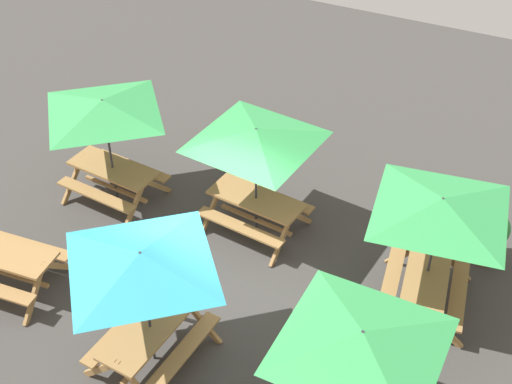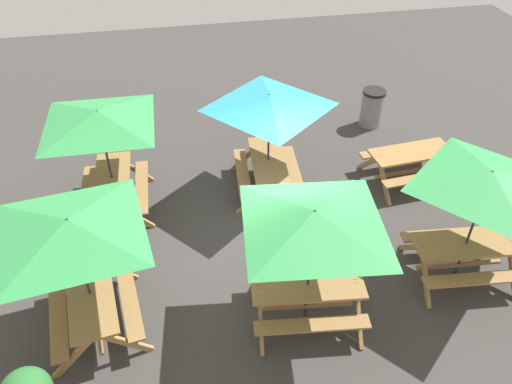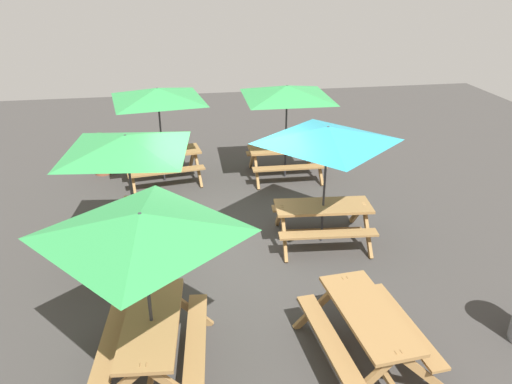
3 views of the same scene
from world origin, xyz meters
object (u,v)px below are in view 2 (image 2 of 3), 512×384
object	(u,v)px
picnic_table_0	(313,227)
picnic_table_4	(269,108)
picnic_table_1	(410,159)
picnic_table_3	(100,125)
picnic_table_2	(487,187)
trash_bin_gray	(372,108)
picnic_table_5	(72,236)

from	to	relation	value
picnic_table_0	picnic_table_4	bearing A→B (deg)	-85.11
picnic_table_1	picnic_table_3	distance (m)	6.53
picnic_table_0	picnic_table_4	size ratio (longest dim) A/B	1.20
picnic_table_2	picnic_table_1	bearing A→B (deg)	-90.50
picnic_table_0	picnic_table_2	bearing A→B (deg)	-166.20
trash_bin_gray	picnic_table_2	bearing A→B (deg)	86.07
picnic_table_0	trash_bin_gray	xyz separation A→B (m)	(-3.30, -5.62, -1.49)
picnic_table_4	picnic_table_0	bearing A→B (deg)	3.05
picnic_table_5	trash_bin_gray	size ratio (longest dim) A/B	2.86
picnic_table_0	picnic_table_2	world-z (taller)	same
trash_bin_gray	picnic_table_1	bearing A→B (deg)	88.17
picnic_table_1	trash_bin_gray	distance (m)	2.44
trash_bin_gray	picnic_table_4	bearing A→B (deg)	33.80
picnic_table_5	picnic_table_2	bearing A→B (deg)	80.85
picnic_table_5	trash_bin_gray	bearing A→B (deg)	119.36
picnic_table_2	picnic_table_4	size ratio (longest dim) A/B	1.00
picnic_table_1	picnic_table_4	size ratio (longest dim) A/B	0.82
picnic_table_1	picnic_table_5	xyz separation A→B (m)	(6.60, 2.71, 1.43)
picnic_table_2	trash_bin_gray	xyz separation A→B (m)	(-0.36, -5.25, -1.49)
picnic_table_1	picnic_table_3	bearing A→B (deg)	-7.48
picnic_table_1	picnic_table_0	bearing A→B (deg)	39.69
picnic_table_2	picnic_table_3	world-z (taller)	same
picnic_table_3	trash_bin_gray	size ratio (longest dim) A/B	2.89
picnic_table_1	picnic_table_2	world-z (taller)	picnic_table_2
picnic_table_4	trash_bin_gray	world-z (taller)	picnic_table_4
picnic_table_0	picnic_table_1	distance (m)	4.75
picnic_table_3	picnic_table_5	world-z (taller)	same
picnic_table_0	picnic_table_3	xyz separation A→B (m)	(3.14, -3.47, 0.00)
picnic_table_0	picnic_table_1	xyz separation A→B (m)	(-3.22, -3.18, -1.43)
picnic_table_4	picnic_table_5	xyz separation A→B (m)	(3.48, 3.00, 0.00)
picnic_table_2	picnic_table_3	xyz separation A→B (m)	(6.08, -3.09, 0.00)
picnic_table_2	picnic_table_3	size ratio (longest dim) A/B	0.83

